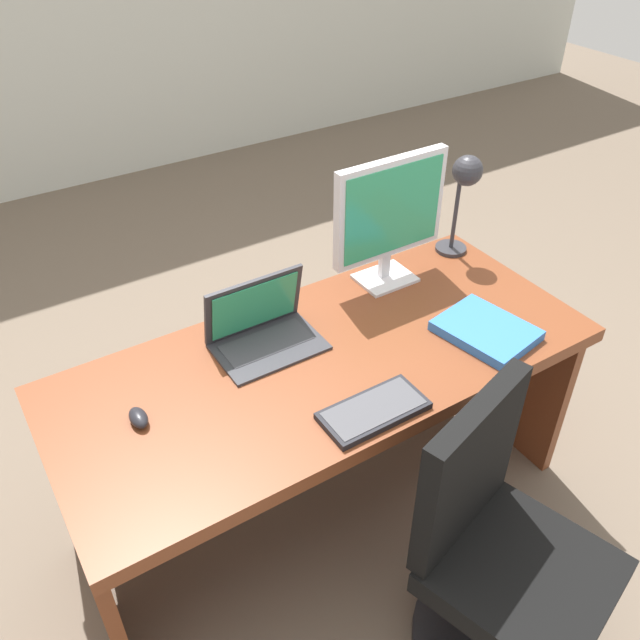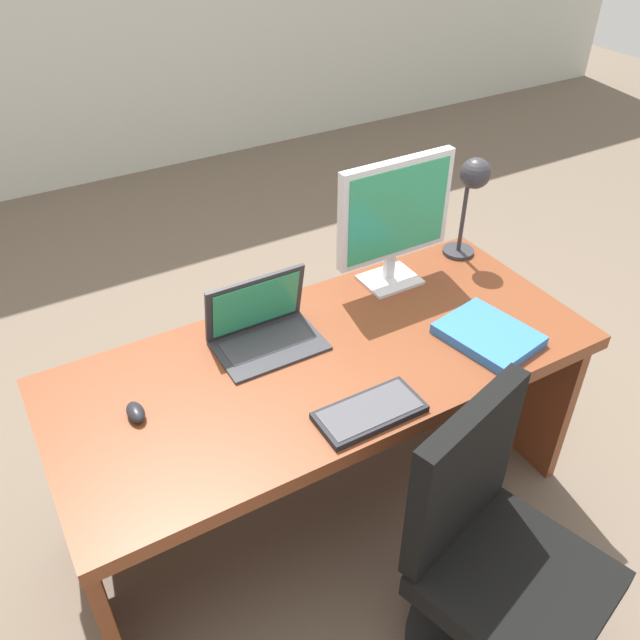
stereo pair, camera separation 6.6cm
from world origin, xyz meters
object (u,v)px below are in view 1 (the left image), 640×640
laptop (260,323)px  desk_lamp (465,184)px  office_chair (501,567)px  desk (319,393)px  monitor (390,213)px  book (486,330)px  keyboard (374,410)px  mouse (138,418)px

laptop → desk_lamp: size_ratio=0.84×
laptop → office_chair: size_ratio=0.37×
desk → monitor: bearing=26.7°
laptop → book: (0.63, -0.37, -0.05)m
keyboard → mouse: (-0.57, 0.32, 0.01)m
monitor → keyboard: (-0.44, -0.53, -0.26)m
keyboard → book: 0.53m
laptop → keyboard: 0.48m
monitor → keyboard: monitor is taller
monitor → desk_lamp: size_ratio=1.17×
monitor → laptop: monitor is taller
monitor → office_chair: bearing=-105.3°
mouse → book: mouse is taller
keyboard → office_chair: size_ratio=0.34×
office_chair → book: bearing=55.9°
desk → monitor: size_ratio=3.67×
monitor → book: bearing=-79.5°
monitor → keyboard: size_ratio=1.52×
desk → mouse: 0.63m
monitor → desk_lamp: monitor is taller
monitor → laptop: 0.59m
desk → book: 0.58m
mouse → keyboard: bearing=-29.2°
monitor → laptop: (-0.55, -0.07, -0.20)m
book → office_chair: 0.72m
monitor → book: 0.51m
book → desk: bearing=155.7°
monitor → office_chair: monitor is taller
monitor → desk_lamp: (0.34, 0.01, 0.02)m
mouse → desk_lamp: bearing=9.2°
desk → monitor: (0.42, 0.21, 0.46)m
book → desk_lamp: bearing=59.3°
desk_lamp → book: bearing=-120.7°
keyboard → book: size_ratio=0.93×
desk → office_chair: (0.16, -0.72, -0.19)m
monitor → desk_lamp: 0.34m
monitor → desk: bearing=-153.3°
laptop → keyboard: (0.11, -0.46, -0.06)m
monitor → book: monitor is taller
laptop → book: 0.73m
keyboard → laptop: bearing=103.2°
keyboard → desk_lamp: bearing=34.5°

